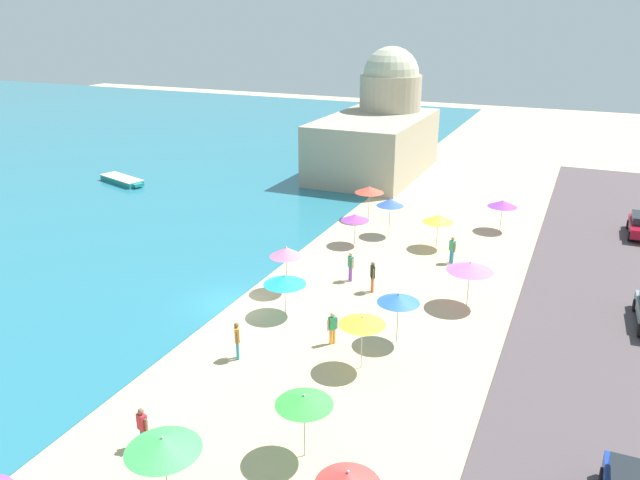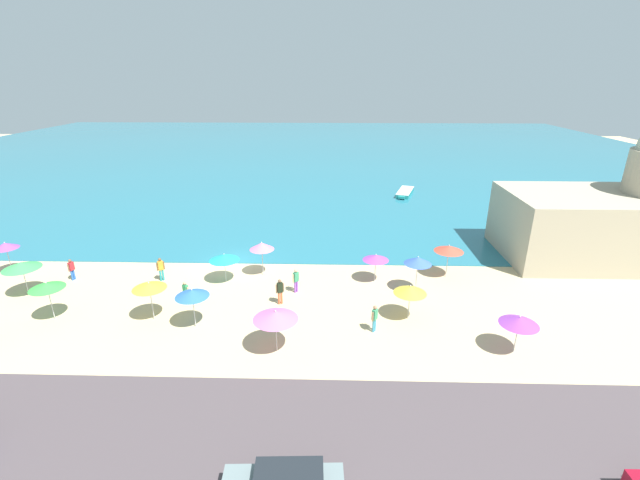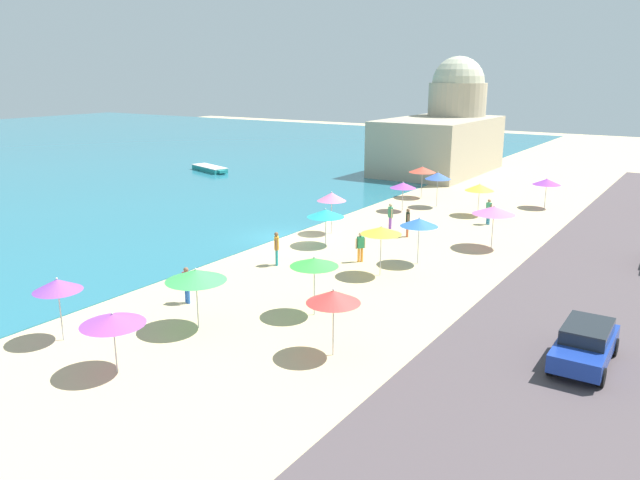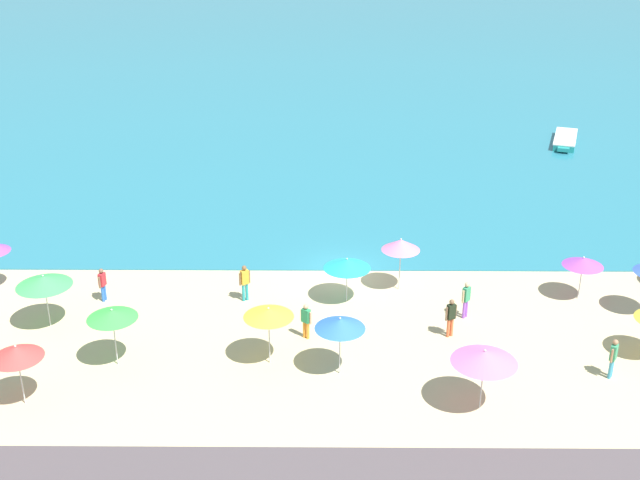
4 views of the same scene
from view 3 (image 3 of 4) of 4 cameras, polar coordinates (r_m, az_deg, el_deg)
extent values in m
plane|color=#C8B284|center=(38.46, -3.59, 0.18)|extent=(160.00, 160.00, 0.00)
cube|color=#4E4346|center=(31.61, 23.67, -4.39)|extent=(80.00, 8.00, 0.06)
cylinder|color=#B2B2B7|center=(26.07, -0.53, -4.60)|extent=(0.05, 0.05, 2.19)
cone|color=green|center=(25.68, -0.54, -2.03)|extent=(2.04, 2.04, 0.35)
sphere|color=silver|center=(25.62, -0.54, -1.59)|extent=(0.08, 0.08, 0.08)
cylinder|color=#B2B2B7|center=(45.69, 14.29, 3.32)|extent=(0.05, 0.05, 1.84)
cone|color=yellow|center=(45.48, 14.38, 4.69)|extent=(2.02, 2.02, 0.47)
sphere|color=silver|center=(45.44, 14.40, 5.01)|extent=(0.08, 0.08, 0.08)
cylinder|color=#B2B2B7|center=(39.30, 1.06, 2.14)|extent=(0.05, 0.05, 2.14)
cone|color=pink|center=(39.03, 1.07, 3.98)|extent=(1.84, 1.84, 0.53)
sphere|color=silver|center=(38.97, 1.07, 4.41)|extent=(0.08, 0.08, 0.08)
cylinder|color=#B2B2B7|center=(33.40, 8.97, -0.41)|extent=(0.05, 0.05, 2.11)
cone|color=blue|center=(33.10, 9.06, 1.61)|extent=(2.01, 2.01, 0.42)
sphere|color=silver|center=(33.05, 9.07, 2.02)|extent=(0.08, 0.08, 0.08)
cylinder|color=#B2B2B7|center=(31.24, 5.56, -1.30)|extent=(0.05, 0.05, 2.20)
cone|color=yellow|center=(30.92, 5.62, 0.88)|extent=(2.03, 2.03, 0.36)
sphere|color=silver|center=(30.87, 5.63, 1.25)|extent=(0.08, 0.08, 0.08)
cylinder|color=#B2B2B7|center=(51.37, 9.29, 5.02)|extent=(0.05, 0.05, 2.12)
cone|color=#D64A35|center=(51.17, 9.35, 6.37)|extent=(2.16, 2.16, 0.44)
sphere|color=silver|center=(51.13, 9.36, 6.65)|extent=(0.08, 0.08, 0.08)
cylinder|color=#B2B2B7|center=(46.14, 7.56, 3.72)|extent=(0.05, 0.05, 1.76)
cone|color=purple|center=(45.95, 7.60, 4.98)|extent=(1.90, 1.90, 0.40)
sphere|color=silver|center=(45.91, 7.61, 5.26)|extent=(0.08, 0.08, 0.08)
cylinder|color=#B2B2B7|center=(22.42, -18.21, -9.33)|extent=(0.05, 0.05, 1.80)
cone|color=purple|center=(22.03, -18.43, -6.89)|extent=(2.18, 2.18, 0.36)
sphere|color=silver|center=(21.96, -18.48, -6.39)|extent=(0.08, 0.08, 0.08)
cylinder|color=#B2B2B7|center=(49.75, 19.91, 3.80)|extent=(0.05, 0.05, 1.81)
cone|color=purple|center=(49.57, 20.02, 5.03)|extent=(2.08, 2.08, 0.45)
sphere|color=silver|center=(49.53, 20.05, 5.32)|extent=(0.08, 0.08, 0.08)
cylinder|color=#B2B2B7|center=(36.61, 0.51, 0.86)|extent=(0.05, 0.05, 1.76)
cone|color=teal|center=(36.37, 0.52, 2.47)|extent=(2.21, 2.21, 0.44)
sphere|color=silver|center=(36.31, 0.52, 2.86)|extent=(0.08, 0.08, 0.08)
cylinder|color=#B2B2B7|center=(22.49, 1.21, -8.09)|extent=(0.05, 0.05, 2.06)
cone|color=#D83F3A|center=(22.04, 1.23, -5.19)|extent=(1.96, 1.96, 0.46)
sphere|color=silver|center=(21.95, 1.23, -4.56)|extent=(0.08, 0.08, 0.08)
cylinder|color=#B2B2B7|center=(47.92, 10.65, 4.27)|extent=(0.05, 0.05, 2.18)
cone|color=#3A5FC1|center=(47.70, 10.72, 5.79)|extent=(1.90, 1.90, 0.49)
sphere|color=silver|center=(47.66, 10.74, 6.11)|extent=(0.08, 0.08, 0.08)
cylinder|color=#B2B2B7|center=(25.22, -11.15, -5.76)|extent=(0.05, 0.05, 2.05)
cone|color=green|center=(24.82, -11.29, -3.17)|extent=(2.42, 2.42, 0.45)
sphere|color=silver|center=(24.74, -11.32, -2.61)|extent=(0.08, 0.08, 0.08)
cylinder|color=#B2B2B7|center=(37.37, 15.49, 0.83)|extent=(0.05, 0.05, 2.05)
cone|color=pink|center=(37.10, 15.62, 2.64)|extent=(2.46, 2.46, 0.46)
sphere|color=silver|center=(37.05, 15.64, 3.04)|extent=(0.08, 0.08, 0.08)
cylinder|color=#B2B2B7|center=(25.62, -22.61, -6.35)|extent=(0.05, 0.05, 2.05)
cone|color=purple|center=(25.23, -22.89, -3.81)|extent=(1.81, 1.81, 0.45)
sphere|color=silver|center=(25.16, -22.95, -3.25)|extent=(0.08, 0.08, 0.08)
cylinder|color=teal|center=(32.88, -3.98, -1.63)|extent=(0.14, 0.14, 0.87)
cylinder|color=teal|center=(33.06, -3.96, -1.54)|extent=(0.14, 0.14, 0.87)
cube|color=gold|center=(32.75, -3.99, -0.27)|extent=(0.42, 0.38, 0.69)
sphere|color=brown|center=(32.63, -4.01, 0.54)|extent=(0.22, 0.22, 0.22)
cylinder|color=brown|center=(32.54, -4.03, -0.47)|extent=(0.09, 0.09, 0.62)
cylinder|color=brown|center=(33.00, -3.96, -0.24)|extent=(0.09, 0.09, 0.62)
cylinder|color=orange|center=(33.59, 3.84, -1.35)|extent=(0.14, 0.14, 0.78)
cylinder|color=orange|center=(33.52, 3.56, -1.38)|extent=(0.14, 0.14, 0.78)
cube|color=#2C8F59|center=(33.36, 3.72, -0.21)|extent=(0.42, 0.39, 0.62)
sphere|color=tan|center=(33.25, 3.73, 0.52)|extent=(0.22, 0.22, 0.22)
cylinder|color=tan|center=(33.47, 4.10, -0.25)|extent=(0.09, 0.09, 0.56)
cylinder|color=tan|center=(33.28, 3.34, -0.33)|extent=(0.09, 0.09, 0.56)
cylinder|color=#914FC6|center=(40.55, 6.39, 1.52)|extent=(0.14, 0.14, 0.85)
cylinder|color=#914FC6|center=(40.38, 6.47, 1.46)|extent=(0.14, 0.14, 0.85)
cube|color=#338C62|center=(40.29, 6.46, 2.54)|extent=(0.41, 0.41, 0.67)
sphere|color=tan|center=(40.19, 6.48, 3.19)|extent=(0.22, 0.22, 0.22)
cylinder|color=tan|center=(40.52, 6.35, 2.55)|extent=(0.09, 0.09, 0.61)
cylinder|color=tan|center=(40.08, 6.57, 2.40)|extent=(0.09, 0.09, 0.61)
cylinder|color=teal|center=(43.17, 15.19, 1.90)|extent=(0.14, 0.14, 0.83)
cylinder|color=teal|center=(43.31, 15.05, 1.95)|extent=(0.14, 0.14, 0.83)
cube|color=#379065|center=(43.09, 15.19, 2.89)|extent=(0.38, 0.42, 0.66)
sphere|color=#9F7051|center=(42.99, 15.23, 3.48)|extent=(0.22, 0.22, 0.22)
cylinder|color=#9F7051|center=(42.91, 15.38, 2.76)|extent=(0.09, 0.09, 0.59)
cylinder|color=#9F7051|center=(43.28, 14.99, 2.88)|extent=(0.09, 0.09, 0.59)
cylinder|color=#D45D37|center=(39.04, 7.98, 0.95)|extent=(0.14, 0.14, 0.87)
cylinder|color=#D45D37|center=(38.87, 8.00, 0.88)|extent=(0.14, 0.14, 0.87)
cube|color=black|center=(38.77, 8.03, 2.03)|extent=(0.42, 0.36, 0.69)
sphere|color=brown|center=(38.67, 8.06, 2.71)|extent=(0.22, 0.22, 0.22)
cylinder|color=brown|center=(39.02, 8.01, 2.03)|extent=(0.09, 0.09, 0.62)
cylinder|color=brown|center=(38.55, 8.05, 1.87)|extent=(0.09, 0.09, 0.62)
cylinder|color=blue|center=(28.14, -11.94, -4.95)|extent=(0.14, 0.14, 0.79)
cylinder|color=blue|center=(28.29, -12.12, -4.85)|extent=(0.14, 0.14, 0.79)
cube|color=red|center=(27.98, -12.11, -3.53)|extent=(0.31, 0.41, 0.63)
sphere|color=brown|center=(27.84, -12.16, -2.67)|extent=(0.22, 0.22, 0.22)
cylinder|color=brown|center=(27.80, -11.86, -3.75)|extent=(0.09, 0.09, 0.56)
cylinder|color=brown|center=(28.20, -12.34, -3.51)|extent=(0.09, 0.09, 0.56)
cube|color=navy|center=(23.69, 23.03, -9.03)|extent=(4.04, 1.72, 0.61)
cube|color=#1E2328|center=(23.66, 23.26, -7.63)|extent=(2.27, 1.50, 0.49)
cylinder|color=black|center=(22.48, 24.33, -11.35)|extent=(0.64, 0.23, 0.64)
cylinder|color=black|center=(22.69, 20.35, -10.68)|extent=(0.64, 0.23, 0.64)
cylinder|color=black|center=(24.97, 25.31, -8.81)|extent=(0.64, 0.23, 0.64)
cylinder|color=black|center=(25.16, 21.74, -8.23)|extent=(0.64, 0.23, 0.64)
cube|color=teal|center=(65.23, -10.06, 6.41)|extent=(2.92, 5.05, 0.45)
cube|color=teal|center=(62.96, -8.91, 6.19)|extent=(0.93, 0.68, 0.27)
cube|color=silver|center=(65.19, -10.07, 6.64)|extent=(2.99, 5.08, 0.08)
cube|color=tan|center=(64.78, 10.77, 8.48)|extent=(15.01, 8.65, 5.40)
cylinder|color=tan|center=(68.78, 12.31, 10.19)|extent=(6.02, 6.02, 8.79)
sphere|color=#B8B89B|center=(68.57, 12.52, 13.85)|extent=(5.42, 5.42, 5.42)
camera|label=1|loc=(8.74, -27.33, 48.14)|focal=35.00mm
camera|label=2|loc=(38.90, 48.94, 16.54)|focal=24.00mm
camera|label=4|loc=(33.14, 63.53, 21.30)|focal=45.00mm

